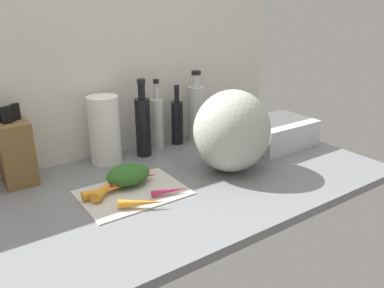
# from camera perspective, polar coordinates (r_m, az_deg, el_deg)

# --- Properties ---
(ground_plane) EXTENTS (1.70, 0.80, 0.03)m
(ground_plane) POSITION_cam_1_polar(r_m,az_deg,el_deg) (1.31, -6.35, -7.13)
(ground_plane) COLOR slate
(wall_back) EXTENTS (1.70, 0.03, 0.60)m
(wall_back) POSITION_cam_1_polar(r_m,az_deg,el_deg) (1.54, -13.82, 9.10)
(wall_back) COLOR silver
(wall_back) RESTS_ON ground_plane
(cutting_board) EXTENTS (0.33, 0.25, 0.01)m
(cutting_board) POSITION_cam_1_polar(r_m,az_deg,el_deg) (1.27, -8.77, -7.07)
(cutting_board) COLOR beige
(cutting_board) RESTS_ON ground_plane
(carrot_0) EXTENTS (0.14, 0.09, 0.03)m
(carrot_0) POSITION_cam_1_polar(r_m,az_deg,el_deg) (1.17, -7.30, -8.65)
(carrot_0) COLOR orange
(carrot_0) RESTS_ON cutting_board
(carrot_1) EXTENTS (0.11, 0.07, 0.03)m
(carrot_1) POSITION_cam_1_polar(r_m,az_deg,el_deg) (1.33, -9.84, -4.95)
(carrot_1) COLOR #B2264C
(carrot_1) RESTS_ON cutting_board
(carrot_2) EXTENTS (0.12, 0.07, 0.02)m
(carrot_2) POSITION_cam_1_polar(r_m,az_deg,el_deg) (1.34, -7.76, -4.81)
(carrot_2) COLOR red
(carrot_2) RESTS_ON cutting_board
(carrot_3) EXTENTS (0.13, 0.07, 0.02)m
(carrot_3) POSITION_cam_1_polar(r_m,az_deg,el_deg) (1.37, -7.21, -4.24)
(carrot_3) COLOR orange
(carrot_3) RESTS_ON cutting_board
(carrot_4) EXTENTS (0.14, 0.04, 0.03)m
(carrot_4) POSITION_cam_1_polar(r_m,az_deg,el_deg) (1.26, -12.95, -6.81)
(carrot_4) COLOR orange
(carrot_4) RESTS_ON cutting_board
(carrot_5) EXTENTS (0.16, 0.14, 0.03)m
(carrot_5) POSITION_cam_1_polar(r_m,az_deg,el_deg) (1.28, -12.32, -6.08)
(carrot_5) COLOR orange
(carrot_5) RESTS_ON cutting_board
(carrot_6) EXTENTS (0.16, 0.07, 0.03)m
(carrot_6) POSITION_cam_1_polar(r_m,az_deg,el_deg) (1.33, -9.18, -4.95)
(carrot_6) COLOR orange
(carrot_6) RESTS_ON cutting_board
(carrot_7) EXTENTS (0.13, 0.05, 0.02)m
(carrot_7) POSITION_cam_1_polar(r_m,az_deg,el_deg) (1.24, -3.16, -6.92)
(carrot_7) COLOR #B2264C
(carrot_7) RESTS_ON cutting_board
(carrot_8) EXTENTS (0.13, 0.04, 0.02)m
(carrot_8) POSITION_cam_1_polar(r_m,az_deg,el_deg) (1.31, -10.08, -5.66)
(carrot_8) COLOR #B2264C
(carrot_8) RESTS_ON cutting_board
(carrot_greens_pile) EXTENTS (0.15, 0.12, 0.06)m
(carrot_greens_pile) POSITION_cam_1_polar(r_m,az_deg,el_deg) (1.31, -9.47, -4.51)
(carrot_greens_pile) COLOR #2D6023
(carrot_greens_pile) RESTS_ON cutting_board
(winter_squash) EXTENTS (0.29, 0.26, 0.30)m
(winter_squash) POSITION_cam_1_polar(r_m,az_deg,el_deg) (1.39, 5.95, 1.92)
(winter_squash) COLOR #B2B7A8
(winter_squash) RESTS_ON ground_plane
(knife_block) EXTENTS (0.10, 0.13, 0.27)m
(knife_block) POSITION_cam_1_polar(r_m,az_deg,el_deg) (1.42, -24.71, -1.01)
(knife_block) COLOR brown
(knife_block) RESTS_ON ground_plane
(paper_towel_roll) EXTENTS (0.12, 0.12, 0.26)m
(paper_towel_roll) POSITION_cam_1_polar(r_m,az_deg,el_deg) (1.49, -12.85, 2.06)
(paper_towel_roll) COLOR white
(paper_towel_roll) RESTS_ON ground_plane
(bottle_0) EXTENTS (0.06, 0.06, 0.31)m
(bottle_0) POSITION_cam_1_polar(r_m,az_deg,el_deg) (1.53, -7.29, 2.83)
(bottle_0) COLOR black
(bottle_0) RESTS_ON ground_plane
(bottle_1) EXTENTS (0.05, 0.05, 0.29)m
(bottle_1) POSITION_cam_1_polar(r_m,az_deg,el_deg) (1.61, -5.16, 3.31)
(bottle_1) COLOR silver
(bottle_1) RESTS_ON ground_plane
(bottle_2) EXTENTS (0.05, 0.05, 0.26)m
(bottle_2) POSITION_cam_1_polar(r_m,az_deg,el_deg) (1.66, -2.22, 3.41)
(bottle_2) COLOR black
(bottle_2) RESTS_ON ground_plane
(bottle_3) EXTENTS (0.07, 0.07, 0.31)m
(bottle_3) POSITION_cam_1_polar(r_m,az_deg,el_deg) (1.69, 0.60, 4.83)
(bottle_3) COLOR silver
(bottle_3) RESTS_ON ground_plane
(dish_rack) EXTENTS (0.30, 0.22, 0.11)m
(dish_rack) POSITION_cam_1_polar(r_m,az_deg,el_deg) (1.69, 12.45, 1.66)
(dish_rack) COLOR silver
(dish_rack) RESTS_ON ground_plane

